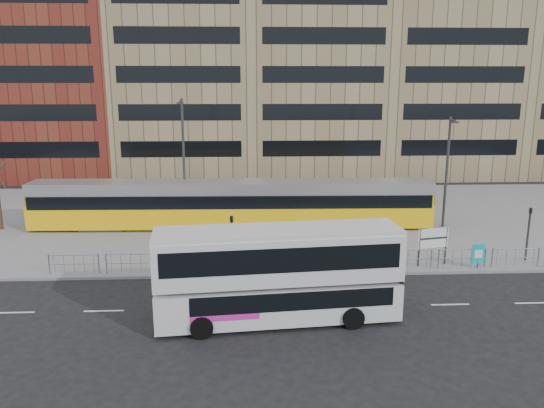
{
  "coord_description": "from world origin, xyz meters",
  "views": [
    {
      "loc": [
        -3.35,
        -26.65,
        10.2
      ],
      "look_at": [
        -1.9,
        6.0,
        2.59
      ],
      "focal_mm": 35.0,
      "sensor_mm": 36.0,
      "label": 1
    }
  ],
  "objects_px": {
    "lamp_post_west": "(184,158)",
    "ad_panel": "(478,254)",
    "pedestrian": "(297,238)",
    "traffic_light_west": "(232,236)",
    "lamp_post_east": "(447,168)",
    "station_sign": "(433,240)",
    "double_decker_bus": "(278,272)",
    "tram": "(232,204)",
    "traffic_light_east": "(529,227)"
  },
  "relations": [
    {
      "from": "station_sign",
      "to": "traffic_light_east",
      "type": "height_order",
      "value": "traffic_light_east"
    },
    {
      "from": "pedestrian",
      "to": "lamp_post_west",
      "type": "bearing_deg",
      "value": 35.02
    },
    {
      "from": "lamp_post_west",
      "to": "lamp_post_east",
      "type": "distance_m",
      "value": 18.28
    },
    {
      "from": "ad_panel",
      "to": "traffic_light_east",
      "type": "height_order",
      "value": "traffic_light_east"
    },
    {
      "from": "lamp_post_west",
      "to": "ad_panel",
      "type": "bearing_deg",
      "value": -30.19
    },
    {
      "from": "station_sign",
      "to": "pedestrian",
      "type": "distance_m",
      "value": 7.9
    },
    {
      "from": "pedestrian",
      "to": "station_sign",
      "type": "bearing_deg",
      "value": -126.34
    },
    {
      "from": "tram",
      "to": "lamp_post_west",
      "type": "bearing_deg",
      "value": 167.91
    },
    {
      "from": "traffic_light_west",
      "to": "lamp_post_west",
      "type": "relative_size",
      "value": 0.35
    },
    {
      "from": "traffic_light_west",
      "to": "traffic_light_east",
      "type": "height_order",
      "value": "same"
    },
    {
      "from": "ad_panel",
      "to": "lamp_post_west",
      "type": "height_order",
      "value": "lamp_post_west"
    },
    {
      "from": "double_decker_bus",
      "to": "tram",
      "type": "bearing_deg",
      "value": 93.73
    },
    {
      "from": "lamp_post_east",
      "to": "tram",
      "type": "bearing_deg",
      "value": 177.47
    },
    {
      "from": "double_decker_bus",
      "to": "traffic_light_west",
      "type": "bearing_deg",
      "value": 104.75
    },
    {
      "from": "double_decker_bus",
      "to": "ad_panel",
      "type": "relative_size",
      "value": 7.72
    },
    {
      "from": "station_sign",
      "to": "lamp_post_west",
      "type": "distance_m",
      "value": 17.71
    },
    {
      "from": "lamp_post_east",
      "to": "station_sign",
      "type": "bearing_deg",
      "value": -114.12
    },
    {
      "from": "double_decker_bus",
      "to": "lamp_post_east",
      "type": "height_order",
      "value": "lamp_post_east"
    },
    {
      "from": "tram",
      "to": "station_sign",
      "type": "distance_m",
      "value": 14.19
    },
    {
      "from": "double_decker_bus",
      "to": "lamp_post_west",
      "type": "relative_size",
      "value": 1.19
    },
    {
      "from": "traffic_light_east",
      "to": "lamp_post_east",
      "type": "bearing_deg",
      "value": 121.54
    },
    {
      "from": "tram",
      "to": "station_sign",
      "type": "height_order",
      "value": "tram"
    },
    {
      "from": "tram",
      "to": "traffic_light_east",
      "type": "height_order",
      "value": "tram"
    },
    {
      "from": "ad_panel",
      "to": "traffic_light_west",
      "type": "distance_m",
      "value": 13.5
    },
    {
      "from": "lamp_post_west",
      "to": "traffic_light_west",
      "type": "bearing_deg",
      "value": -69.86
    },
    {
      "from": "tram",
      "to": "lamp_post_west",
      "type": "relative_size",
      "value": 3.13
    },
    {
      "from": "double_decker_bus",
      "to": "tram",
      "type": "height_order",
      "value": "double_decker_bus"
    },
    {
      "from": "ad_panel",
      "to": "lamp_post_east",
      "type": "height_order",
      "value": "lamp_post_east"
    },
    {
      "from": "tram",
      "to": "lamp_post_east",
      "type": "distance_m",
      "value": 15.11
    },
    {
      "from": "station_sign",
      "to": "traffic_light_east",
      "type": "distance_m",
      "value": 5.71
    },
    {
      "from": "traffic_light_east",
      "to": "station_sign",
      "type": "bearing_deg",
      "value": -159.42
    },
    {
      "from": "double_decker_bus",
      "to": "station_sign",
      "type": "height_order",
      "value": "double_decker_bus"
    },
    {
      "from": "station_sign",
      "to": "pedestrian",
      "type": "bearing_deg",
      "value": 146.33
    },
    {
      "from": "ad_panel",
      "to": "lamp_post_west",
      "type": "bearing_deg",
      "value": 142.83
    },
    {
      "from": "pedestrian",
      "to": "traffic_light_west",
      "type": "relative_size",
      "value": 0.51
    },
    {
      "from": "tram",
      "to": "station_sign",
      "type": "bearing_deg",
      "value": -35.45
    },
    {
      "from": "ad_panel",
      "to": "lamp_post_west",
      "type": "xyz_separation_m",
      "value": [
        -17.05,
        9.92,
        4.03
      ]
    },
    {
      "from": "ad_panel",
      "to": "pedestrian",
      "type": "relative_size",
      "value": 0.87
    },
    {
      "from": "station_sign",
      "to": "lamp_post_east",
      "type": "xyz_separation_m",
      "value": [
        3.5,
        7.83,
        2.75
      ]
    },
    {
      "from": "ad_panel",
      "to": "lamp_post_west",
      "type": "relative_size",
      "value": 0.15
    },
    {
      "from": "ad_panel",
      "to": "pedestrian",
      "type": "xyz_separation_m",
      "value": [
        -9.64,
        3.58,
        -0.01
      ]
    },
    {
      "from": "ad_panel",
      "to": "double_decker_bus",
      "type": "bearing_deg",
      "value": -160.13
    },
    {
      "from": "station_sign",
      "to": "ad_panel",
      "type": "height_order",
      "value": "station_sign"
    },
    {
      "from": "traffic_light_east",
      "to": "tram",
      "type": "bearing_deg",
      "value": 170.08
    },
    {
      "from": "ad_panel",
      "to": "pedestrian",
      "type": "distance_m",
      "value": 10.29
    },
    {
      "from": "traffic_light_east",
      "to": "lamp_post_east",
      "type": "distance_m",
      "value": 7.91
    },
    {
      "from": "lamp_post_west",
      "to": "lamp_post_east",
      "type": "relative_size",
      "value": 1.16
    },
    {
      "from": "pedestrian",
      "to": "traffic_light_west",
      "type": "bearing_deg",
      "value": 118.02
    },
    {
      "from": "double_decker_bus",
      "to": "traffic_light_west",
      "type": "height_order",
      "value": "double_decker_bus"
    },
    {
      "from": "station_sign",
      "to": "double_decker_bus",
      "type": "bearing_deg",
      "value": -156.37
    }
  ]
}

